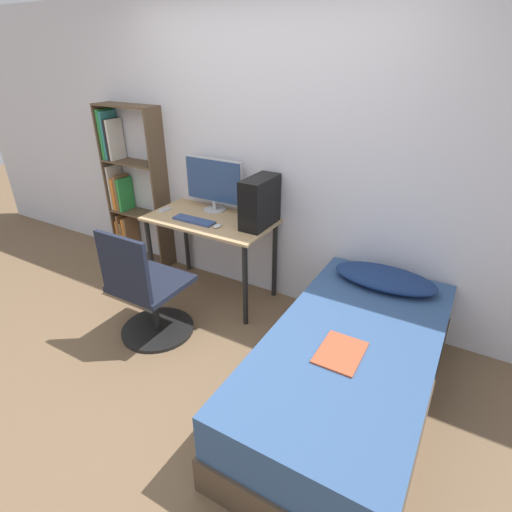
{
  "coord_description": "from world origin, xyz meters",
  "views": [
    {
      "loc": [
        1.59,
        -1.44,
        2.06
      ],
      "look_at": [
        0.31,
        0.77,
        0.75
      ],
      "focal_mm": 28.0,
      "sensor_mm": 36.0,
      "label": 1
    }
  ],
  "objects_px": {
    "office_chair": "(148,298)",
    "bed": "(349,372)",
    "bookshelf": "(128,192)",
    "keyboard": "(194,220)",
    "monitor": "(214,183)",
    "pc_tower": "(260,202)"
  },
  "relations": [
    {
      "from": "bookshelf",
      "to": "pc_tower",
      "type": "height_order",
      "value": "bookshelf"
    },
    {
      "from": "bookshelf",
      "to": "monitor",
      "type": "relative_size",
      "value": 2.73
    },
    {
      "from": "keyboard",
      "to": "office_chair",
      "type": "bearing_deg",
      "value": -88.63
    },
    {
      "from": "bookshelf",
      "to": "office_chair",
      "type": "height_order",
      "value": "bookshelf"
    },
    {
      "from": "bed",
      "to": "monitor",
      "type": "xyz_separation_m",
      "value": [
        -1.61,
        0.86,
        0.76
      ]
    },
    {
      "from": "bookshelf",
      "to": "monitor",
      "type": "bearing_deg",
      "value": 0.01
    },
    {
      "from": "bookshelf",
      "to": "keyboard",
      "type": "distance_m",
      "value": 1.16
    },
    {
      "from": "monitor",
      "to": "pc_tower",
      "type": "xyz_separation_m",
      "value": [
        0.53,
        -0.11,
        -0.05
      ]
    },
    {
      "from": "monitor",
      "to": "office_chair",
      "type": "bearing_deg",
      "value": -88.78
    },
    {
      "from": "office_chair",
      "to": "keyboard",
      "type": "xyz_separation_m",
      "value": [
        -0.02,
        0.65,
        0.41
      ]
    },
    {
      "from": "bookshelf",
      "to": "office_chair",
      "type": "xyz_separation_m",
      "value": [
        1.13,
        -0.96,
        -0.4
      ]
    },
    {
      "from": "office_chair",
      "to": "pc_tower",
      "type": "bearing_deg",
      "value": 59.07
    },
    {
      "from": "office_chair",
      "to": "pc_tower",
      "type": "xyz_separation_m",
      "value": [
        0.51,
        0.86,
        0.61
      ]
    },
    {
      "from": "bed",
      "to": "pc_tower",
      "type": "height_order",
      "value": "pc_tower"
    },
    {
      "from": "office_chair",
      "to": "pc_tower",
      "type": "relative_size",
      "value": 2.33
    },
    {
      "from": "office_chair",
      "to": "bed",
      "type": "relative_size",
      "value": 0.49
    },
    {
      "from": "office_chair",
      "to": "monitor",
      "type": "distance_m",
      "value": 1.17
    },
    {
      "from": "keyboard",
      "to": "monitor",
      "type": "bearing_deg",
      "value": 90.91
    },
    {
      "from": "bookshelf",
      "to": "keyboard",
      "type": "xyz_separation_m",
      "value": [
        1.11,
        -0.32,
        0.02
      ]
    },
    {
      "from": "bookshelf",
      "to": "pc_tower",
      "type": "relative_size",
      "value": 3.98
    },
    {
      "from": "office_chair",
      "to": "bed",
      "type": "height_order",
      "value": "office_chair"
    },
    {
      "from": "bed",
      "to": "bookshelf",
      "type": "bearing_deg",
      "value": 162.5
    }
  ]
}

